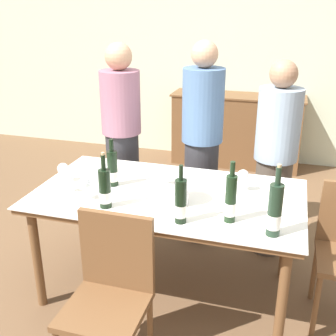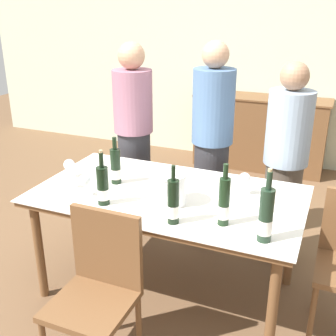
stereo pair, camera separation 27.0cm
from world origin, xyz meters
The scene contains 18 objects.
ground_plane centered at (0.00, 0.00, 0.00)m, with size 12.00×12.00×0.00m, color brown.
back_wall centered at (0.00, 2.95, 1.40)m, with size 8.00×0.10×2.80m.
sideboard_cabinet centered at (0.10, 2.66, 0.44)m, with size 1.60×0.46×0.89m.
dining_table centered at (0.00, 0.00, 0.69)m, with size 1.76×0.99×0.76m.
ice_bucket centered at (0.07, -0.12, 0.87)m, with size 0.21×0.21×0.20m.
wine_bottle_0 centered at (0.69, -0.34, 0.90)m, with size 0.08×0.08×0.41m.
wine_bottle_1 centered at (0.18, -0.35, 0.89)m, with size 0.07×0.07×0.35m.
wine_bottle_2 centered at (-0.40, 0.02, 0.88)m, with size 0.07×0.07×0.33m.
wine_bottle_3 centered at (0.45, -0.26, 0.90)m, with size 0.06×0.06×0.37m.
wine_bottle_4 centered at (-0.31, -0.29, 0.88)m, with size 0.08×0.08×0.35m.
wine_glass_0 centered at (-0.48, -0.23, 0.86)m, with size 0.08×0.08×0.15m.
wine_glass_1 centered at (0.46, 0.18, 0.87)m, with size 0.08×0.08×0.15m.
wine_glass_2 centered at (-0.76, -0.02, 0.85)m, with size 0.08×0.08×0.14m.
wine_glass_3 centered at (-0.64, -0.16, 0.84)m, with size 0.07×0.07×0.12m.
chair_near_front centered at (-0.11, -0.72, 0.52)m, with size 0.42×0.42×0.91m.
person_host centered at (-0.63, 0.75, 0.83)m, with size 0.33×0.33×1.64m.
person_guest_left centered at (0.05, 0.79, 0.84)m, with size 0.33×0.33×1.67m.
person_guest_right centered at (0.64, 0.76, 0.78)m, with size 0.33×0.33×1.56m.
Camera 1 is at (0.71, -2.41, 1.94)m, focal length 45.00 mm.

